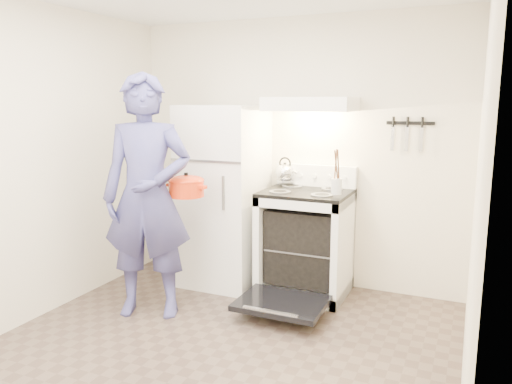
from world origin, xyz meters
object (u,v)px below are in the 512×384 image
(stove_body, at_px, (305,244))
(dutch_oven, at_px, (186,188))
(tea_kettle, at_px, (285,171))
(refrigerator, at_px, (224,196))
(person, at_px, (147,197))

(stove_body, height_order, dutch_oven, dutch_oven)
(tea_kettle, height_order, dutch_oven, tea_kettle)
(refrigerator, distance_m, tea_kettle, 0.62)
(stove_body, bearing_deg, dutch_oven, -137.94)
(stove_body, xyz_separation_m, person, (-1.03, -0.93, 0.52))
(stove_body, bearing_deg, tea_kettle, 142.52)
(tea_kettle, bearing_deg, refrigerator, -154.90)
(stove_body, distance_m, person, 1.48)
(refrigerator, bearing_deg, stove_body, 1.77)
(tea_kettle, relative_size, person, 0.13)
(dutch_oven, bearing_deg, stove_body, 42.06)
(dutch_oven, bearing_deg, tea_kettle, 61.53)
(tea_kettle, xyz_separation_m, dutch_oven, (-0.51, -0.94, -0.05))
(dutch_oven, bearing_deg, refrigerator, 91.18)
(stove_body, relative_size, person, 0.47)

